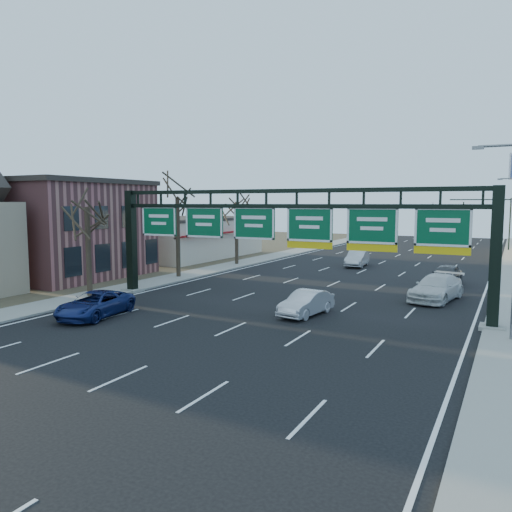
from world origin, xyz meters
The scene contains 16 objects.
ground centered at (0.00, 0.00, 0.00)m, with size 160.00×160.00×0.00m, color black.
sidewalk_left centered at (-12.80, 20.00, 0.06)m, with size 3.00×120.00×0.12m, color gray.
dirt_strip_left centered at (-25.00, 20.00, 0.03)m, with size 21.00×120.00×0.06m, color #473D2B.
lane_markings centered at (0.00, 20.00, 0.01)m, with size 21.60×120.00×0.01m, color white.
sign_gantry centered at (0.16, 8.00, 4.63)m, with size 24.60×1.20×7.20m.
brick_block centered at (-21.50, 11.00, 4.16)m, with size 10.40×12.40×8.30m.
cream_strip centered at (-21.48, 29.00, 2.36)m, with size 10.90×18.40×4.70m.
tree_gantry centered at (-12.80, 5.00, 7.11)m, with size 3.60×3.60×8.48m.
tree_mid centered at (-12.80, 15.00, 7.85)m, with size 3.60×3.60×9.24m.
tree_far centered at (-12.80, 25.00, 7.48)m, with size 3.60×3.60×8.86m.
traffic_signal_mast centered at (5.69, 55.00, 5.50)m, with size 10.16×0.54×7.00m.
car_blue_suv centered at (-8.10, 0.84, 0.71)m, with size 2.34×5.08×1.41m, color navy.
car_silver_sedan centered at (2.19, 6.68, 0.69)m, with size 1.47×4.20×1.38m, color silver.
car_white_wagon centered at (8.11, 14.70, 0.82)m, with size 2.31×5.67×1.65m, color silver.
car_grey_far centered at (7.93, 21.34, 0.80)m, with size 1.89×4.70×1.60m, color #424447.
car_silver_distant centered at (-1.45, 29.48, 0.78)m, with size 1.65×4.73×1.56m, color #BBBBC0.
Camera 1 is at (12.50, -19.26, 6.33)m, focal length 35.00 mm.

